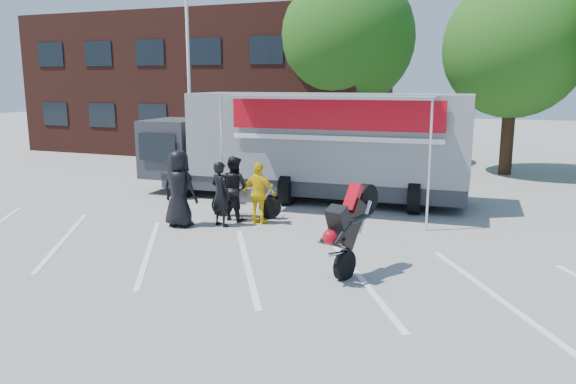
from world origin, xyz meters
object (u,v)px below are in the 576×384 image
Objects in this scene: spectator_leather_b at (221,194)px; spectator_hivis at (259,193)px; transporter_truck at (311,199)px; spectator_leather_a at (179,189)px; parked_motorcycle at (246,217)px; spectator_leather_c at (234,188)px; flagpole at (194,44)px; tree_mid at (514,48)px; tree_left at (346,38)px; stunt_bike_rider at (361,270)px.

spectator_leather_b reaches higher than spectator_hivis.
spectator_leather_a is at bearing -117.69° from transporter_truck.
spectator_leather_b is (0.97, 0.41, -0.15)m from spectator_leather_a.
spectator_leather_c is at bearing 147.12° from parked_motorcycle.
spectator_hivis is (1.79, 0.99, -0.18)m from spectator_leather_a.
spectator_leather_b is at bearing -55.20° from flagpole.
tree_mid is 4.57× the size of spectator_leather_b.
spectator_leather_c is at bearing -88.63° from tree_left.
stunt_bike_rider is at bearing -44.40° from flagpole.
tree_left is at bearing -68.15° from spectator_leather_b.
spectator_hivis is at bearing -84.82° from tree_left.
tree_mid is at bearing 49.96° from transporter_truck.
spectator_hivis is at bearing -124.15° from spectator_leather_b.
tree_left is 13.35m from spectator_leather_b.
spectator_leather_b reaches higher than transporter_truck.
tree_left is 12.67m from spectator_leather_c.
spectator_leather_c is at bearing -51.84° from flagpole.
transporter_truck is 6.88m from stunt_bike_rider.
stunt_bike_rider is 5.14m from spectator_leather_c.
spectator_leather_c is (-1.06, -3.30, 0.86)m from transporter_truck.
parked_motorcycle is at bearing -123.59° from spectator_leather_a.
tree_mid reaches higher than transporter_truck.
flagpole is at bearing -41.79° from spectator_hivis.
transporter_truck is 6.20× the size of spectator_leather_b.
flagpole reaches higher than spectator_hivis.
spectator_leather_b is (-4.24, 2.09, 0.84)m from stunt_bike_rider.
spectator_hivis is (0.80, -0.14, -0.06)m from spectator_leather_c.
spectator_leather_c is (4.52, -5.76, -4.19)m from flagpole.
spectator_leather_b is at bearing -152.46° from spectator_leather_a.
transporter_truck is at bearing -91.23° from spectator_leather_c.
spectator_leather_b is at bearing 170.71° from stunt_bike_rider.
spectator_leather_a is (-7.71, -11.89, -3.95)m from tree_mid.
parked_motorcycle is at bearing -32.34° from spectator_hivis.
spectator_hivis is at bearing -135.57° from parked_motorcycle.
stunt_bike_rider is at bearing -135.09° from parked_motorcycle.
parked_motorcycle is 1.25× the size of spectator_hivis.
stunt_bike_rider is 4.41m from spectator_hivis.
spectator_leather_c is (0.99, 1.13, -0.12)m from spectator_leather_a.
flagpole is 12.31m from tree_mid.
tree_left is 10.21m from transporter_truck.
spectator_leather_a is 1.51m from spectator_leather_c.
tree_left is 4.45× the size of stunt_bike_rider.
spectator_leather_c is 0.81m from spectator_hivis.
spectator_leather_a is (-0.71, -12.89, -4.58)m from tree_left.
spectator_leather_c is at bearing -126.78° from spectator_leather_a.
parked_motorcycle is 1.04× the size of stunt_bike_rider.
spectator_leather_a is at bearing 43.76° from spectator_leather_b.
flagpole is 1.04× the size of tree_mid.
tree_left is 5.00× the size of spectator_leather_c.
tree_mid is 10.58m from transporter_truck.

